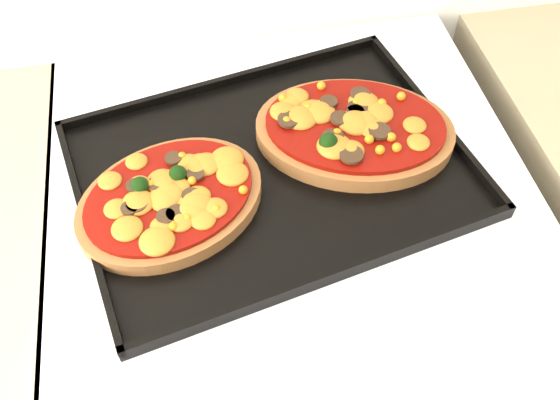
{
  "coord_description": "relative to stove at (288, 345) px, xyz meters",
  "views": [
    {
      "loc": [
        -0.14,
        1.22,
        1.5
      ],
      "look_at": [
        -0.06,
        1.67,
        0.92
      ],
      "focal_mm": 40.0,
      "sensor_mm": 36.0,
      "label": 1
    }
  ],
  "objects": [
    {
      "name": "stove",
      "position": [
        0.0,
        0.0,
        0.0
      ],
      "size": [
        0.6,
        0.6,
        0.91
      ],
      "primitive_type": "cube",
      "color": "silver",
      "rests_on": "floor"
    },
    {
      "name": "baking_tray",
      "position": [
        -0.02,
        0.02,
        0.47
      ],
      "size": [
        0.52,
        0.43,
        0.02
      ],
      "primitive_type": "cube",
      "rotation": [
        0.0,
        0.0,
        0.21
      ],
      "color": "black",
      "rests_on": "stove"
    },
    {
      "name": "pizza_left",
      "position": [
        -0.15,
        -0.02,
        0.48
      ],
      "size": [
        0.27,
        0.24,
        0.03
      ],
      "primitive_type": null,
      "rotation": [
        0.0,
        0.0,
        0.4
      ],
      "color": "brown",
      "rests_on": "baking_tray"
    },
    {
      "name": "pizza_right",
      "position": [
        0.09,
        0.05,
        0.48
      ],
      "size": [
        0.29,
        0.24,
        0.04
      ],
      "primitive_type": null,
      "rotation": [
        0.0,
        0.0,
        -0.29
      ],
      "color": "brown",
      "rests_on": "baking_tray"
    }
  ]
}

